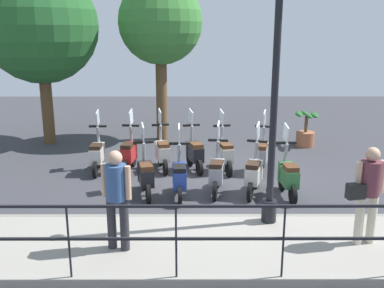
% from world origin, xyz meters
% --- Properties ---
extents(ground_plane, '(28.00, 28.00, 0.00)m').
position_xyz_m(ground_plane, '(0.00, 0.00, 0.00)').
color(ground_plane, '#38383D').
extents(promenade_walkway, '(2.20, 20.00, 0.15)m').
position_xyz_m(promenade_walkway, '(-3.15, 0.00, 0.07)').
color(promenade_walkway, gray).
rests_on(promenade_walkway, ground_plane).
extents(fence_railing, '(0.04, 16.03, 1.07)m').
position_xyz_m(fence_railing, '(-4.20, 0.00, 0.90)').
color(fence_railing, black).
rests_on(fence_railing, promenade_walkway).
extents(lamp_post_near, '(0.26, 0.90, 4.50)m').
position_xyz_m(lamp_post_near, '(-2.40, -0.87, 2.15)').
color(lamp_post_near, black).
rests_on(lamp_post_near, promenade_walkway).
extents(pedestrian_with_bag, '(0.38, 0.64, 1.59)m').
position_xyz_m(pedestrian_with_bag, '(-3.22, -2.23, 1.08)').
color(pedestrian_with_bag, beige).
rests_on(pedestrian_with_bag, promenade_walkway).
extents(pedestrian_distant, '(0.40, 0.47, 1.59)m').
position_xyz_m(pedestrian_distant, '(-3.39, 1.65, 1.08)').
color(pedestrian_distant, '#28282D').
rests_on(pedestrian_distant, promenade_walkway).
extents(tree_large, '(3.45, 3.45, 5.35)m').
position_xyz_m(tree_large, '(3.80, 5.03, 3.60)').
color(tree_large, brown).
rests_on(tree_large, ground_plane).
extents(tree_distant, '(2.63, 2.63, 5.05)m').
position_xyz_m(tree_distant, '(4.30, 1.47, 3.69)').
color(tree_distant, brown).
rests_on(tree_distant, ground_plane).
extents(potted_palm, '(1.06, 0.66, 1.05)m').
position_xyz_m(potted_palm, '(3.37, -3.02, 0.45)').
color(potted_palm, '#9E5B3D').
rests_on(potted_palm, ground_plane).
extents(scooter_near_0, '(1.23, 0.44, 1.54)m').
position_xyz_m(scooter_near_0, '(-0.86, -1.54, 0.48)').
color(scooter_near_0, black).
rests_on(scooter_near_0, ground_plane).
extents(scooter_near_1, '(1.19, 0.55, 1.54)m').
position_xyz_m(scooter_near_1, '(-0.70, -0.84, 0.48)').
color(scooter_near_1, black).
rests_on(scooter_near_1, ground_plane).
extents(scooter_near_2, '(1.23, 0.45, 1.54)m').
position_xyz_m(scooter_near_2, '(-0.63, -0.04, 0.48)').
color(scooter_near_2, black).
rests_on(scooter_near_2, ground_plane).
extents(scooter_near_3, '(1.23, 0.44, 1.54)m').
position_xyz_m(scooter_near_3, '(-0.92, 0.77, 0.48)').
color(scooter_near_3, black).
rests_on(scooter_near_3, ground_plane).
extents(scooter_near_4, '(1.22, 0.50, 1.54)m').
position_xyz_m(scooter_near_4, '(-0.80, 1.49, 0.48)').
color(scooter_near_4, black).
rests_on(scooter_near_4, ground_plane).
extents(scooter_far_0, '(1.21, 0.53, 1.54)m').
position_xyz_m(scooter_far_0, '(0.80, -1.25, 0.48)').
color(scooter_far_0, black).
rests_on(scooter_far_0, ground_plane).
extents(scooter_far_1, '(1.22, 0.49, 1.54)m').
position_xyz_m(scooter_far_1, '(0.89, -0.32, 0.48)').
color(scooter_far_1, black).
rests_on(scooter_far_1, ground_plane).
extents(scooter_far_2, '(1.20, 0.54, 1.54)m').
position_xyz_m(scooter_far_2, '(0.96, 0.43, 0.48)').
color(scooter_far_2, black).
rests_on(scooter_far_2, ground_plane).
extents(scooter_far_3, '(1.22, 0.50, 1.54)m').
position_xyz_m(scooter_far_3, '(1.00, 1.25, 0.48)').
color(scooter_far_3, black).
rests_on(scooter_far_3, ground_plane).
extents(scooter_far_4, '(1.23, 0.44, 1.54)m').
position_xyz_m(scooter_far_4, '(0.91, 2.09, 0.48)').
color(scooter_far_4, black).
rests_on(scooter_far_4, ground_plane).
extents(scooter_far_5, '(1.23, 0.44, 1.54)m').
position_xyz_m(scooter_far_5, '(0.83, 2.87, 0.48)').
color(scooter_far_5, black).
rests_on(scooter_far_5, ground_plane).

